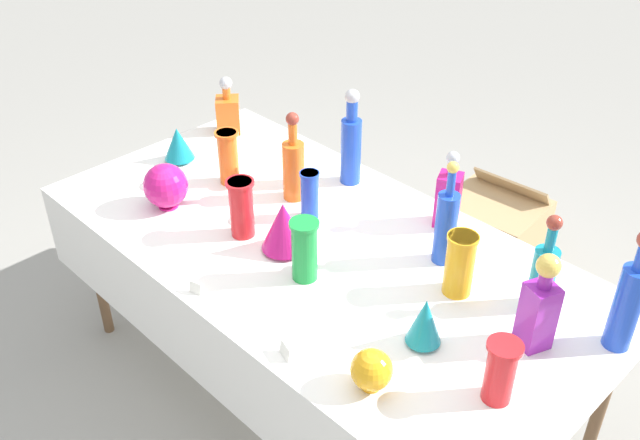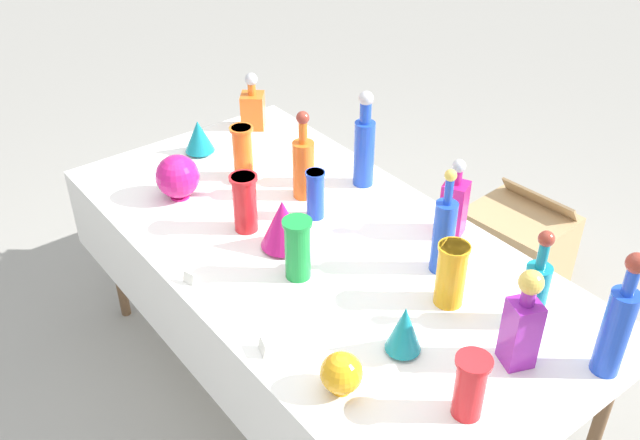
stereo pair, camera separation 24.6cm
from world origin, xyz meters
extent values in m
plane|color=gray|center=(0.00, 0.00, 0.00)|extent=(40.00, 40.00, 0.00)
cube|color=white|center=(0.00, 0.00, 0.74)|extent=(2.09, 1.04, 0.03)
cube|color=white|center=(0.00, -0.53, 0.58)|extent=(2.09, 0.01, 0.35)
cylinder|color=brown|center=(-0.94, -0.42, 0.36)|extent=(0.04, 0.04, 0.73)
cylinder|color=brown|center=(-0.94, 0.42, 0.36)|extent=(0.04, 0.04, 0.73)
cylinder|color=brown|center=(0.94, 0.42, 0.36)|extent=(0.04, 0.04, 0.73)
cylinder|color=blue|center=(0.36, 0.23, 0.89)|extent=(0.07, 0.07, 0.26)
cylinder|color=blue|center=(0.36, 0.23, 1.07)|extent=(0.03, 0.03, 0.09)
sphere|color=gold|center=(0.36, 0.23, 1.12)|extent=(0.04, 0.04, 0.04)
cylinder|color=teal|center=(0.71, 0.25, 0.87)|extent=(0.08, 0.08, 0.21)
cylinder|color=teal|center=(0.71, 0.25, 1.02)|extent=(0.03, 0.03, 0.09)
sphere|color=maroon|center=(0.71, 0.25, 1.07)|extent=(0.05, 0.05, 0.05)
cylinder|color=orange|center=(-0.29, 0.14, 0.88)|extent=(0.08, 0.08, 0.23)
cylinder|color=orange|center=(-0.29, 0.14, 1.04)|extent=(0.03, 0.03, 0.09)
sphere|color=maroon|center=(-0.29, 0.14, 1.10)|extent=(0.05, 0.05, 0.05)
cylinder|color=blue|center=(-0.22, 0.39, 0.89)|extent=(0.08, 0.08, 0.27)
cylinder|color=blue|center=(-0.22, 0.39, 1.07)|extent=(0.04, 0.04, 0.08)
sphere|color=#B2B2B7|center=(-0.22, 0.39, 1.13)|extent=(0.06, 0.06, 0.06)
cylinder|color=blue|center=(0.97, 0.26, 0.90)|extent=(0.08, 0.08, 0.28)
cylinder|color=blue|center=(0.97, 0.26, 1.08)|extent=(0.04, 0.04, 0.08)
sphere|color=maroon|center=(0.97, 0.26, 1.14)|extent=(0.06, 0.06, 0.06)
cube|color=purple|center=(0.80, 0.09, 0.87)|extent=(0.11, 0.11, 0.22)
cylinder|color=purple|center=(0.80, 0.09, 1.00)|extent=(0.04, 0.04, 0.05)
sphere|color=gold|center=(0.80, 0.09, 1.05)|extent=(0.07, 0.07, 0.07)
cube|color=#C61972|center=(0.24, 0.42, 0.86)|extent=(0.11, 0.11, 0.21)
cylinder|color=#C61972|center=(0.24, 0.42, 0.99)|extent=(0.03, 0.03, 0.06)
sphere|color=#B2B2B7|center=(0.24, 0.42, 1.04)|extent=(0.05, 0.05, 0.05)
cube|color=orange|center=(-0.91, 0.32, 0.84)|extent=(0.14, 0.14, 0.16)
cylinder|color=orange|center=(-0.91, 0.32, 0.95)|extent=(0.04, 0.04, 0.06)
sphere|color=#B2B2B7|center=(-0.91, 0.32, 0.99)|extent=(0.06, 0.06, 0.06)
cylinder|color=blue|center=(-0.15, 0.09, 0.86)|extent=(0.07, 0.07, 0.19)
cylinder|color=blue|center=(-0.15, 0.09, 0.95)|extent=(0.07, 0.07, 0.01)
cylinder|color=#198C38|center=(0.10, -0.17, 0.87)|extent=(0.09, 0.09, 0.22)
cylinder|color=#198C38|center=(0.10, -0.17, 0.97)|extent=(0.10, 0.10, 0.01)
cylinder|color=orange|center=(0.50, 0.13, 0.87)|extent=(0.09, 0.09, 0.22)
cylinder|color=orange|center=(0.50, 0.13, 0.97)|extent=(0.10, 0.10, 0.01)
cylinder|color=red|center=(0.84, -0.16, 0.86)|extent=(0.08, 0.08, 0.19)
cylinder|color=red|center=(0.84, -0.16, 0.95)|extent=(0.10, 0.10, 0.01)
cylinder|color=red|center=(-0.24, -0.16, 0.87)|extent=(0.09, 0.09, 0.22)
cylinder|color=red|center=(-0.24, -0.16, 0.98)|extent=(0.10, 0.10, 0.01)
cylinder|color=orange|center=(-0.55, 0.04, 0.87)|extent=(0.08, 0.08, 0.22)
cylinder|color=orange|center=(-0.55, 0.04, 0.98)|extent=(0.09, 0.09, 0.01)
cylinder|color=teal|center=(0.57, -0.14, 0.77)|extent=(0.06, 0.06, 0.01)
cone|color=teal|center=(0.57, -0.14, 0.85)|extent=(0.11, 0.11, 0.15)
cylinder|color=teal|center=(-0.84, 0.00, 0.77)|extent=(0.06, 0.06, 0.01)
cone|color=teal|center=(-0.84, 0.00, 0.84)|extent=(0.13, 0.13, 0.14)
cylinder|color=#C61972|center=(-0.06, -0.11, 0.77)|extent=(0.08, 0.08, 0.01)
cone|color=#C61972|center=(-0.06, -0.11, 0.86)|extent=(0.16, 0.16, 0.18)
cylinder|color=orange|center=(0.58, -0.37, 0.76)|extent=(0.05, 0.05, 0.01)
sphere|color=orange|center=(0.58, -0.37, 0.83)|extent=(0.12, 0.12, 0.12)
cylinder|color=#C61972|center=(-0.58, -0.24, 0.76)|extent=(0.08, 0.08, 0.01)
sphere|color=#C61972|center=(-0.58, -0.24, 0.85)|extent=(0.17, 0.17, 0.17)
cube|color=white|center=(0.32, -0.46, 0.78)|extent=(0.06, 0.03, 0.04)
cube|color=white|center=(-0.09, -0.47, 0.78)|extent=(0.05, 0.03, 0.04)
cube|color=tan|center=(-0.01, 1.21, 0.19)|extent=(0.47, 0.43, 0.39)
cube|color=tan|center=(-0.01, 1.32, 0.43)|extent=(0.40, 0.10, 0.09)
camera|label=1|loc=(1.45, -1.43, 2.24)|focal=40.00mm
camera|label=2|loc=(1.61, -1.25, 2.24)|focal=40.00mm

